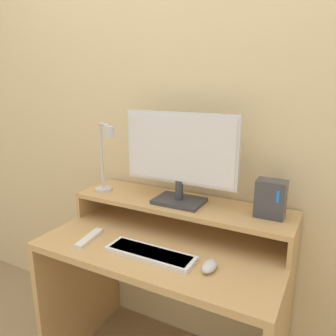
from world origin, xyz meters
TOP-DOWN VIEW (x-y plane):
  - wall_back at (0.00, 0.62)m, footprint 6.00×0.05m
  - desk at (0.00, 0.29)m, footprint 1.03×0.59m
  - monitor_shelf at (0.00, 0.45)m, footprint 1.03×0.28m
  - monitor at (-0.00, 0.43)m, footprint 0.53×0.16m
  - desk_lamp at (-0.37, 0.38)m, footprint 0.17×0.14m
  - router_dock at (0.40, 0.46)m, footprint 0.12×0.08m
  - keyboard at (0.01, 0.16)m, footprint 0.37×0.11m
  - mouse at (0.25, 0.17)m, footprint 0.05×0.09m
  - remote_control at (-0.30, 0.15)m, footprint 0.06×0.18m

SIDE VIEW (x-z plane):
  - desk at x=0.00m, z-range 0.14..0.85m
  - remote_control at x=-0.30m, z-range 0.71..0.73m
  - keyboard at x=0.01m, z-range 0.71..0.73m
  - mouse at x=0.25m, z-range 0.71..0.74m
  - monitor_shelf at x=0.00m, z-range 0.76..0.89m
  - router_dock at x=0.40m, z-range 0.84..1.00m
  - desk_lamp at x=-0.37m, z-range 0.85..1.20m
  - monitor at x=0.00m, z-range 0.86..1.27m
  - wall_back at x=0.00m, z-range 0.00..2.50m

